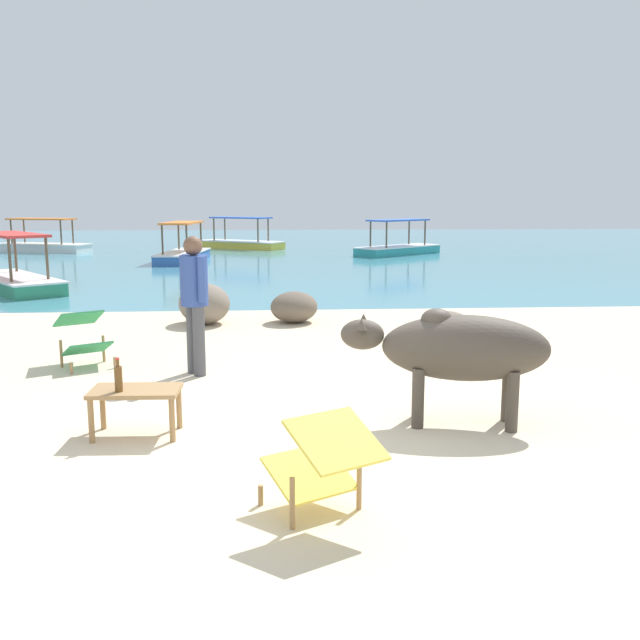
# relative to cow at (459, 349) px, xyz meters

# --- Properties ---
(sand_beach) EXTENTS (18.00, 14.00, 0.04)m
(sand_beach) POSITION_rel_cow_xyz_m (-1.57, -0.30, -0.73)
(sand_beach) COLOR beige
(sand_beach) RESTS_ON ground
(water_surface) EXTENTS (60.00, 36.00, 0.03)m
(water_surface) POSITION_rel_cow_xyz_m (-1.57, 21.70, -0.75)
(water_surface) COLOR teal
(water_surface) RESTS_ON ground
(cow) EXTENTS (1.92, 0.85, 1.07)m
(cow) POSITION_rel_cow_xyz_m (0.00, 0.00, 0.00)
(cow) COLOR #4C4238
(cow) RESTS_ON sand_beach
(low_bench_table) EXTENTS (0.77, 0.46, 0.42)m
(low_bench_table) POSITION_rel_cow_xyz_m (-2.87, -0.12, -0.36)
(low_bench_table) COLOR #A37A4C
(low_bench_table) RESTS_ON sand_beach
(bottle) EXTENTS (0.07, 0.07, 0.30)m
(bottle) POSITION_rel_cow_xyz_m (-3.00, -0.20, -0.17)
(bottle) COLOR brown
(bottle) RESTS_ON low_bench_table
(deck_chair_near) EXTENTS (0.84, 0.93, 0.68)m
(deck_chair_near) POSITION_rel_cow_xyz_m (-1.37, -1.80, -0.32)
(deck_chair_near) COLOR #A37A4C
(deck_chair_near) RESTS_ON sand_beach
(deck_chair_far) EXTENTS (0.85, 0.93, 0.68)m
(deck_chair_far) POSITION_rel_cow_xyz_m (-4.02, 2.55, -0.32)
(deck_chair_far) COLOR #A37A4C
(deck_chair_far) RESTS_ON sand_beach
(person_standing) EXTENTS (0.32, 0.45, 1.62)m
(person_standing) POSITION_rel_cow_xyz_m (-2.58, 2.02, 0.24)
(person_standing) COLOR #4C4C51
(person_standing) RESTS_ON sand_beach
(shore_rock_large) EXTENTS (1.01, 1.10, 0.67)m
(shore_rock_large) POSITION_rel_cow_xyz_m (-2.81, 5.38, -0.37)
(shore_rock_large) COLOR gray
(shore_rock_large) RESTS_ON sand_beach
(shore_rock_medium) EXTENTS (0.92, 0.73, 0.52)m
(shore_rock_medium) POSITION_rel_cow_xyz_m (0.68, 3.21, -0.44)
(shore_rock_medium) COLOR gray
(shore_rock_medium) RESTS_ON sand_beach
(shore_rock_small) EXTENTS (1.09, 1.10, 0.52)m
(shore_rock_small) POSITION_rel_cow_xyz_m (-1.33, 5.41, -0.45)
(shore_rock_small) COLOR #6B5B4C
(shore_rock_small) RESTS_ON sand_beach
(boat_yellow) EXTENTS (3.73, 2.91, 1.29)m
(boat_yellow) POSITION_rel_cow_xyz_m (-2.98, 23.04, -0.46)
(boat_yellow) COLOR gold
(boat_yellow) RESTS_ON water_surface
(boat_green) EXTENTS (3.11, 3.64, 1.29)m
(boat_green) POSITION_rel_cow_xyz_m (-7.53, 10.12, -0.46)
(boat_green) COLOR #338E66
(boat_green) RESTS_ON water_surface
(boat_white) EXTENTS (3.85, 2.21, 1.29)m
(boat_white) POSITION_rel_cow_xyz_m (-10.57, 21.76, -0.46)
(boat_white) COLOR white
(boat_white) RESTS_ON water_surface
(boat_teal) EXTENTS (3.57, 3.22, 1.29)m
(boat_teal) POSITION_rel_cow_xyz_m (2.92, 19.50, -0.46)
(boat_teal) COLOR teal
(boat_teal) RESTS_ON water_surface
(boat_blue) EXTENTS (1.53, 3.77, 1.29)m
(boat_blue) POSITION_rel_cow_xyz_m (-4.64, 17.24, -0.46)
(boat_blue) COLOR #3866B7
(boat_blue) RESTS_ON water_surface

